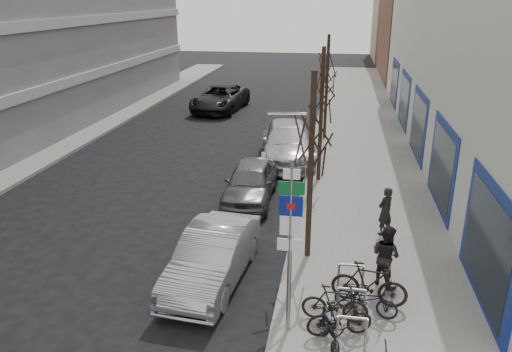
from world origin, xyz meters
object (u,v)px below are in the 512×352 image
(tree_near, at_px, (312,123))
(meter_back, at_px, (314,136))
(highway_sign_pole, at_px, (290,238))
(lane_car, at_px, (220,98))
(bike_near_left, at_px, (332,328))
(bike_far_inner, at_px, (369,283))
(parked_car_back, at_px, (288,142))
(meter_mid, at_px, (305,173))
(bike_mid_inner, at_px, (335,303))
(tree_far, at_px, (328,63))
(meter_front, at_px, (291,238))
(parked_car_front, at_px, (213,256))
(pedestrian_far, at_px, (386,255))
(bike_near_right, at_px, (340,318))
(bike_mid_curb, at_px, (366,296))
(pedestrian_near, at_px, (385,211))
(bike_rack, at_px, (351,300))
(tree_mid, at_px, (322,84))
(parked_car_mid, at_px, (250,182))

(tree_near, bearing_deg, meter_back, 92.45)
(highway_sign_pole, height_order, lane_car, highway_sign_pole)
(bike_near_left, xyz_separation_m, bike_far_inner, (0.86, 1.94, -0.02))
(parked_car_back, bearing_deg, highway_sign_pole, -91.16)
(meter_mid, height_order, bike_mid_inner, meter_mid)
(tree_far, xyz_separation_m, bike_near_left, (0.78, -17.13, -3.37))
(meter_front, bearing_deg, bike_far_inner, -39.01)
(tree_near, relative_size, bike_far_inner, 2.94)
(highway_sign_pole, relative_size, tree_near, 0.76)
(parked_car_front, bearing_deg, lane_car, 107.71)
(pedestrian_far, bearing_deg, meter_back, -33.59)
(meter_mid, height_order, bike_near_right, meter_mid)
(bike_mid_curb, bearing_deg, bike_near_right, 163.29)
(bike_mid_curb, distance_m, pedestrian_near, 4.47)
(meter_mid, bearing_deg, bike_rack, -78.20)
(bike_near_right, xyz_separation_m, lane_car, (-8.17, 22.99, 0.23))
(bike_mid_curb, xyz_separation_m, bike_far_inner, (0.09, 0.43, 0.10))
(highway_sign_pole, distance_m, bike_rack, 2.36)
(meter_back, height_order, lane_car, lane_car)
(bike_near_right, relative_size, bike_far_inner, 0.80)
(tree_mid, distance_m, meter_front, 7.70)
(tree_near, relative_size, parked_car_front, 1.23)
(bike_near_left, xyz_separation_m, parked_car_mid, (-3.22, 8.31, -0.00))
(tree_far, relative_size, bike_far_inner, 2.94)
(meter_mid, relative_size, parked_car_front, 0.28)
(highway_sign_pole, bearing_deg, bike_mid_inner, 24.61)
(tree_near, distance_m, bike_mid_inner, 4.69)
(bike_rack, distance_m, meter_mid, 8.07)
(bike_mid_curb, bearing_deg, pedestrian_far, -4.12)
(tree_mid, distance_m, bike_mid_curb, 9.89)
(bike_rack, height_order, bike_near_left, bike_near_left)
(meter_back, height_order, parked_car_front, parked_car_front)
(pedestrian_near, bearing_deg, bike_near_right, 33.82)
(pedestrian_near, bearing_deg, lane_car, -103.72)
(bike_mid_curb, bearing_deg, lane_car, 38.16)
(bike_near_right, bearing_deg, parked_car_mid, 8.24)
(tree_mid, xyz_separation_m, bike_mid_inner, (0.83, -9.54, -3.48))
(meter_mid, xyz_separation_m, parked_car_front, (-1.99, -6.56, -0.18))
(bike_near_left, xyz_separation_m, pedestrian_near, (1.51, 5.91, 0.20))
(meter_mid, relative_size, bike_mid_curb, 0.83)
(meter_mid, height_order, bike_near_left, meter_mid)
(bike_near_right, relative_size, parked_car_front, 0.33)
(bike_mid_inner, relative_size, parked_car_back, 0.26)
(highway_sign_pole, bearing_deg, pedestrian_far, 45.15)
(bike_rack, xyz_separation_m, parked_car_mid, (-3.64, 7.08, 0.07))
(meter_mid, distance_m, parked_car_mid, 2.16)
(bike_rack, height_order, parked_car_mid, parked_car_mid)
(highway_sign_pole, xyz_separation_m, pedestrian_far, (2.28, 2.29, -1.46))
(bike_near_right, relative_size, pedestrian_near, 0.95)
(bike_rack, distance_m, meter_back, 13.50)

